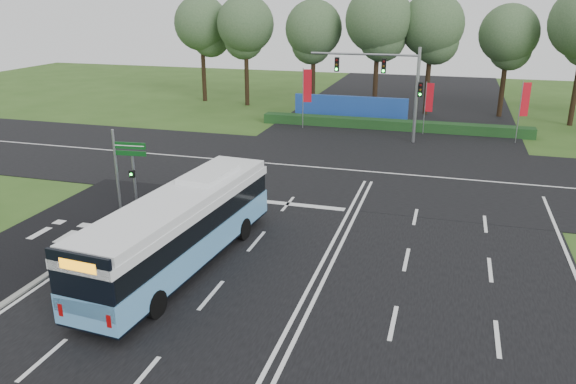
% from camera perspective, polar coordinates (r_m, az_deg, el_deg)
% --- Properties ---
extents(ground, '(120.00, 120.00, 0.00)m').
position_cam_1_polar(ground, '(24.38, 4.15, -5.99)').
color(ground, '#32531B').
rests_on(ground, ground).
extents(road_main, '(20.00, 120.00, 0.04)m').
position_cam_1_polar(road_main, '(24.38, 4.15, -5.95)').
color(road_main, black).
rests_on(road_main, ground).
extents(road_cross, '(120.00, 14.00, 0.05)m').
position_cam_1_polar(road_cross, '(35.46, 8.31, 2.03)').
color(road_cross, black).
rests_on(road_cross, ground).
extents(bike_path, '(5.00, 18.00, 0.06)m').
position_cam_1_polar(bike_path, '(27.23, -24.11, -4.87)').
color(bike_path, black).
rests_on(bike_path, ground).
extents(kerb_strip, '(0.25, 18.00, 0.12)m').
position_cam_1_polar(kerb_strip, '(25.79, -20.00, -5.57)').
color(kerb_strip, gray).
rests_on(kerb_strip, ground).
extents(city_bus, '(3.35, 11.81, 3.35)m').
position_cam_1_polar(city_bus, '(22.69, -10.78, -3.63)').
color(city_bus, '#5C9ED6').
rests_on(city_bus, ground).
extents(pedestrian_signal, '(0.26, 0.41, 3.18)m').
position_cam_1_polar(pedestrian_signal, '(28.73, -15.35, 1.02)').
color(pedestrian_signal, gray).
rests_on(pedestrian_signal, ground).
extents(street_sign, '(1.69, 0.25, 4.36)m').
position_cam_1_polar(street_sign, '(28.59, -16.47, 2.89)').
color(street_sign, gray).
rests_on(street_sign, ground).
extents(banner_flag_left, '(0.73, 0.19, 4.97)m').
position_cam_1_polar(banner_flag_left, '(46.61, 1.86, 10.35)').
color(banner_flag_left, gray).
rests_on(banner_flag_left, ground).
extents(banner_flag_mid, '(0.62, 0.09, 4.17)m').
position_cam_1_polar(banner_flag_mid, '(45.76, 14.07, 9.02)').
color(banner_flag_mid, gray).
rests_on(banner_flag_mid, ground).
extents(banner_flag_right, '(0.65, 0.28, 4.63)m').
position_cam_1_polar(banner_flag_right, '(45.04, 22.83, 8.31)').
color(banner_flag_right, gray).
rests_on(banner_flag_right, ground).
extents(traffic_light_gantry, '(8.41, 0.28, 7.00)m').
position_cam_1_polar(traffic_light_gantry, '(42.72, 10.60, 11.19)').
color(traffic_light_gantry, gray).
rests_on(traffic_light_gantry, ground).
extents(hedge, '(22.00, 1.20, 0.80)m').
position_cam_1_polar(hedge, '(47.40, 10.56, 6.72)').
color(hedge, '#153A19').
rests_on(hedge, ground).
extents(blue_hoarding, '(10.00, 0.30, 2.20)m').
position_cam_1_polar(blue_hoarding, '(50.22, 6.35, 8.43)').
color(blue_hoarding, '#1C439C').
rests_on(blue_hoarding, ground).
extents(eucalyptus_row, '(53.43, 9.00, 12.17)m').
position_cam_1_polar(eucalyptus_row, '(52.95, 17.16, 16.04)').
color(eucalyptus_row, black).
rests_on(eucalyptus_row, ground).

